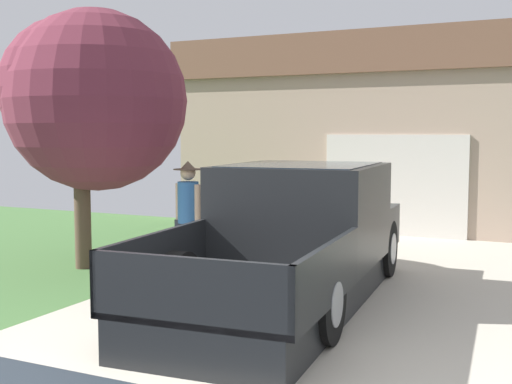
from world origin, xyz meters
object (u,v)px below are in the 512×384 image
person_with_hat (188,214)px  front_yard_tree (89,97)px  house_with_garage (389,132)px  pickup_truck (297,237)px  handbag (185,278)px

person_with_hat → front_yard_tree: bearing=-179.7°
person_with_hat → front_yard_tree: (-1.93, 0.35, 1.62)m
house_with_garage → front_yard_tree: size_ratio=2.18×
pickup_truck → handbag: pickup_truck is taller
pickup_truck → house_with_garage: house_with_garage is taller
handbag → front_yard_tree: bearing=165.2°
house_with_garage → person_with_hat: bearing=-94.1°
pickup_truck → house_with_garage: bearing=92.4°
person_with_hat → handbag: bearing=-64.6°
handbag → front_yard_tree: front_yard_tree is taller
house_with_garage → front_yard_tree: house_with_garage is taller
pickup_truck → handbag: size_ratio=13.58×
person_with_hat → handbag: size_ratio=4.36×
house_with_garage → front_yard_tree: (-2.55, -8.23, 0.50)m
handbag → front_yard_tree: 3.20m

